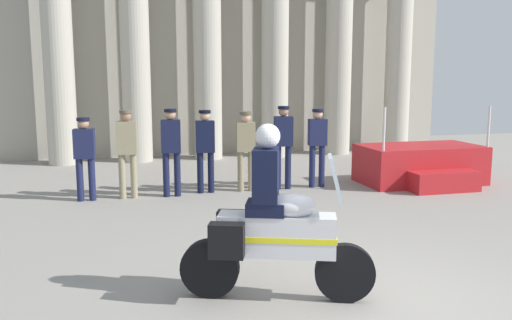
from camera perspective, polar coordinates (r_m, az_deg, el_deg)
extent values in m
plane|color=gray|center=(6.08, 12.20, -14.44)|extent=(28.00, 28.00, 0.00)
cube|color=#A49F91|center=(16.73, -2.31, 13.34)|extent=(13.52, 0.30, 7.34)
cylinder|color=#B2AD9E|center=(15.41, -20.27, 12.02)|extent=(0.79, 0.79, 6.71)
cylinder|color=#B2AD9E|center=(15.35, -12.69, 12.36)|extent=(0.79, 0.79, 6.71)
cylinder|color=#B2AD9E|center=(15.55, -5.18, 12.49)|extent=(0.79, 0.79, 6.71)
cylinder|color=#B2AD9E|center=(16.00, 2.04, 12.42)|extent=(0.79, 0.79, 6.71)
cylinder|color=#B2AD9E|center=(16.67, 8.75, 12.18)|extent=(0.79, 0.79, 6.71)
cylinder|color=#B2AD9E|center=(17.55, 14.86, 11.83)|extent=(0.79, 0.79, 6.71)
cube|color=#B21E23|center=(12.61, 16.90, -0.41)|extent=(2.64, 1.43, 0.84)
cube|color=#B21E23|center=(11.85, 19.27, -2.15)|extent=(1.45, 0.50, 0.42)
cylinder|color=silver|center=(11.34, 13.39, 3.17)|extent=(0.05, 0.05, 0.90)
cylinder|color=silver|center=(12.69, 23.38, 3.27)|extent=(0.05, 0.05, 0.90)
cylinder|color=#191E42|center=(10.84, -18.11, -2.01)|extent=(0.13, 0.13, 0.83)
cylinder|color=#191E42|center=(10.82, -16.95, -1.96)|extent=(0.13, 0.13, 0.83)
cube|color=#191E42|center=(10.72, -17.70, 1.66)|extent=(0.40, 0.26, 0.56)
sphere|color=tan|center=(10.68, -17.80, 3.70)|extent=(0.21, 0.21, 0.21)
cylinder|color=black|center=(10.68, -17.82, 4.13)|extent=(0.24, 0.24, 0.06)
cylinder|color=gray|center=(10.82, -13.95, -1.70)|extent=(0.13, 0.13, 0.88)
cylinder|color=gray|center=(10.83, -12.78, -1.66)|extent=(0.13, 0.13, 0.88)
cube|color=gray|center=(10.71, -13.51, 2.30)|extent=(0.40, 0.26, 0.64)
sphere|color=#997056|center=(10.67, -13.60, 4.56)|extent=(0.21, 0.21, 0.21)
cylinder|color=brown|center=(10.67, -13.61, 4.98)|extent=(0.24, 0.24, 0.06)
cylinder|color=#141938|center=(10.81, -9.47, -1.56)|extent=(0.13, 0.13, 0.88)
cylinder|color=#141938|center=(10.83, -8.31, -1.51)|extent=(0.13, 0.13, 0.88)
cube|color=#141938|center=(10.71, -8.99, 2.49)|extent=(0.40, 0.26, 0.65)
sphere|color=tan|center=(10.67, -9.04, 4.77)|extent=(0.21, 0.21, 0.21)
cylinder|color=black|center=(10.66, -9.05, 5.19)|extent=(0.24, 0.24, 0.06)
cylinder|color=black|center=(11.06, -5.91, -1.35)|extent=(0.13, 0.13, 0.84)
cylinder|color=black|center=(11.10, -4.78, -1.30)|extent=(0.13, 0.13, 0.84)
cube|color=black|center=(10.97, -5.40, 2.48)|extent=(0.40, 0.26, 0.64)
sphere|color=tan|center=(10.93, -5.43, 4.69)|extent=(0.21, 0.21, 0.21)
cylinder|color=black|center=(10.92, -5.44, 5.11)|extent=(0.24, 0.24, 0.06)
cylinder|color=#847A5B|center=(11.17, -1.63, -1.22)|extent=(0.13, 0.13, 0.83)
cylinder|color=#847A5B|center=(11.22, -0.54, -1.17)|extent=(0.13, 0.13, 0.83)
cube|color=#847A5B|center=(11.09, -1.09, 2.46)|extent=(0.40, 0.26, 0.60)
sphere|color=tan|center=(11.05, -1.10, 4.56)|extent=(0.21, 0.21, 0.21)
cylinder|color=#4F4937|center=(11.05, -1.10, 4.96)|extent=(0.24, 0.24, 0.06)
cylinder|color=#141938|center=(11.36, 2.35, -0.83)|extent=(0.13, 0.13, 0.92)
cylinder|color=#141938|center=(11.43, 3.40, -0.78)|extent=(0.13, 0.13, 0.92)
cube|color=#141938|center=(11.29, 2.91, 3.05)|extent=(0.40, 0.26, 0.62)
sphere|color=#997056|center=(11.25, 2.92, 5.15)|extent=(0.21, 0.21, 0.21)
cylinder|color=black|center=(11.25, 2.93, 5.55)|extent=(0.24, 0.24, 0.06)
cylinder|color=#191E42|center=(11.64, 5.95, -0.68)|extent=(0.13, 0.13, 0.91)
cylinder|color=#191E42|center=(11.72, 6.96, -0.63)|extent=(0.13, 0.13, 0.91)
cube|color=#191E42|center=(11.58, 6.52, 2.93)|extent=(0.40, 0.26, 0.56)
sphere|color=tan|center=(11.54, 6.55, 4.83)|extent=(0.21, 0.21, 0.21)
cylinder|color=black|center=(11.54, 6.56, 5.22)|extent=(0.24, 0.24, 0.06)
cylinder|color=black|center=(5.91, 9.38, -11.70)|extent=(0.64, 0.31, 0.64)
cylinder|color=black|center=(5.98, -4.89, -11.34)|extent=(0.65, 0.35, 0.64)
cube|color=silver|center=(5.77, 2.22, -7.89)|extent=(1.27, 0.72, 0.44)
ellipsoid|color=silver|center=(5.68, 3.75, -4.83)|extent=(0.60, 0.48, 0.26)
cube|color=yellow|center=(5.78, 2.22, -8.08)|extent=(1.30, 0.74, 0.06)
cube|color=silver|center=(5.63, 8.37, -1.92)|extent=(0.28, 0.43, 0.47)
cube|color=black|center=(6.07, -2.40, -7.05)|extent=(0.40, 0.29, 0.36)
cube|color=black|center=(5.58, -3.13, -8.51)|extent=(0.40, 0.29, 0.36)
cube|color=black|center=(5.70, 1.03, -5.07)|extent=(0.49, 0.46, 0.14)
cube|color=black|center=(5.63, 1.04, -1.61)|extent=(0.37, 0.43, 0.56)
sphere|color=silver|center=(5.57, 1.25, 2.54)|extent=(0.26, 0.26, 0.26)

